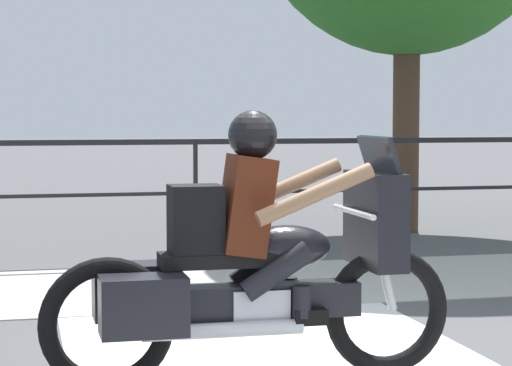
% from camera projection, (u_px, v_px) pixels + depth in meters
% --- Properties ---
extents(sidewalk_band, '(44.00, 2.40, 0.01)m').
position_uv_depth(sidewalk_band, '(228.00, 284.00, 9.32)').
color(sidewalk_band, '#A8A59E').
rests_on(sidewalk_band, ground).
extents(fence_railing, '(36.00, 0.05, 1.32)m').
position_uv_depth(fence_railing, '(195.00, 165.00, 10.92)').
color(fence_railing, black).
rests_on(fence_railing, ground).
extents(motorcycle, '(2.48, 0.76, 1.62)m').
position_uv_depth(motorcycle, '(252.00, 264.00, 5.88)').
color(motorcycle, black).
rests_on(motorcycle, ground).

